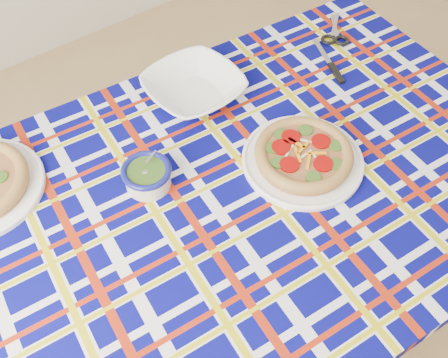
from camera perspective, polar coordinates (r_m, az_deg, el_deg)
floor at (r=2.13m, az=14.30°, el=-8.90°), size 4.00×4.00×0.00m
dining_table at (r=1.34m, az=1.04°, el=-3.34°), size 1.76×1.19×0.78m
tablecloth at (r=1.32m, az=1.06°, el=-2.71°), size 1.79×1.23×0.11m
main_focaccia_plate at (r=1.33m, az=9.09°, el=2.80°), size 0.37×0.37×0.06m
pesto_bowl at (r=1.27m, az=-8.79°, el=0.48°), size 0.13×0.13×0.08m
serving_bowl at (r=1.49m, az=-3.46°, el=10.33°), size 0.29×0.29×0.07m
table_knife at (r=1.69m, az=11.27°, el=13.98°), size 0.11×0.23×0.01m
kitchen_scissors at (r=1.81m, az=12.55°, el=16.76°), size 0.21×0.21×0.02m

